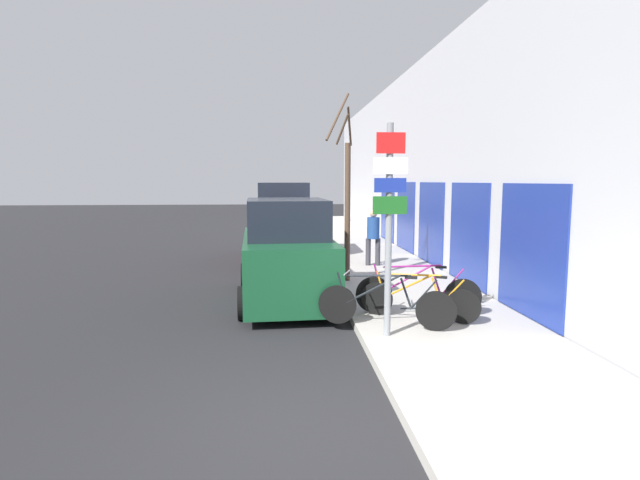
% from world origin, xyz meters
% --- Properties ---
extents(ground_plane, '(80.00, 80.00, 0.00)m').
position_xyz_m(ground_plane, '(0.00, 11.20, 0.00)').
color(ground_plane, black).
extents(sidewalk_curb, '(3.20, 32.00, 0.15)m').
position_xyz_m(sidewalk_curb, '(2.60, 14.00, 0.07)').
color(sidewalk_curb, '#ADA89E').
rests_on(sidewalk_curb, ground).
extents(building_facade, '(0.23, 32.00, 6.50)m').
position_xyz_m(building_facade, '(4.35, 13.91, 3.21)').
color(building_facade, '#BCBCC1').
rests_on(building_facade, ground).
extents(signpost, '(0.54, 0.13, 3.37)m').
position_xyz_m(signpost, '(1.42, 2.88, 2.03)').
color(signpost, gray).
rests_on(signpost, sidewalk_curb).
extents(bicycle_0, '(2.23, 0.86, 0.93)m').
position_xyz_m(bicycle_0, '(1.48, 3.34, 0.55)').
color(bicycle_0, black).
rests_on(bicycle_0, sidewalk_curb).
extents(bicycle_1, '(1.94, 1.05, 0.84)m').
position_xyz_m(bicycle_1, '(2.18, 3.78, 0.52)').
color(bicycle_1, black).
rests_on(bicycle_1, sidewalk_curb).
extents(bicycle_2, '(2.28, 0.61, 0.95)m').
position_xyz_m(bicycle_2, '(2.27, 4.13, 0.55)').
color(bicycle_2, black).
rests_on(bicycle_2, sidewalk_curb).
extents(parked_car_0, '(2.19, 4.37, 2.25)m').
position_xyz_m(parked_car_0, '(-0.15, 5.86, 1.03)').
color(parked_car_0, '#144728').
rests_on(parked_car_0, ground).
extents(parked_car_1, '(2.05, 4.69, 2.57)m').
position_xyz_m(parked_car_1, '(-0.12, 11.73, 1.15)').
color(parked_car_1, maroon).
rests_on(parked_car_1, ground).
extents(pedestrian_near, '(0.43, 0.36, 1.64)m').
position_xyz_m(pedestrian_near, '(2.45, 9.55, 1.09)').
color(pedestrian_near, '#333338').
rests_on(pedestrian_near, sidewalk_curb).
extents(street_tree, '(0.85, 1.58, 4.57)m').
position_xyz_m(street_tree, '(1.36, 7.38, 2.15)').
color(street_tree, '#4C3828').
rests_on(street_tree, sidewalk_curb).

